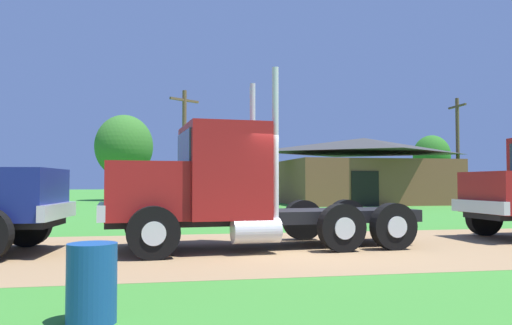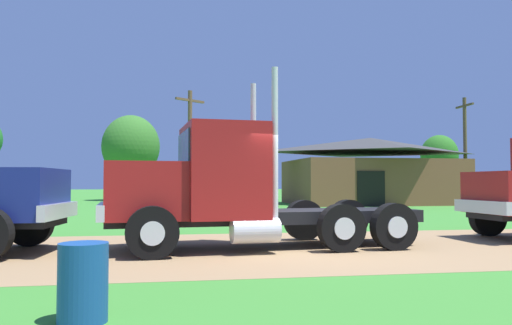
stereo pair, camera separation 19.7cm
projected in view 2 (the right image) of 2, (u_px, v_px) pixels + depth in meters
name	position (u px, v px, depth m)	size (l,w,h in m)	color
ground_plane	(299.00, 248.00, 11.36)	(200.00, 200.00, 0.00)	#3B842E
dirt_track	(299.00, 248.00, 11.36)	(120.00, 6.83, 0.01)	#997851
truck_foreground_white	(220.00, 191.00, 11.25)	(7.42, 3.20, 3.96)	black
steel_barrel	(83.00, 283.00, 5.35)	(0.52, 0.52, 0.84)	#19478C
shed_building	(371.00, 172.00, 35.07)	(11.64, 8.30, 4.62)	brown
utility_pole_near	(190.00, 145.00, 30.75)	(1.83, 1.45, 7.14)	brown
utility_pole_far	(465.00, 147.00, 36.52)	(0.26, 2.20, 7.69)	brown
tree_right	(131.00, 147.00, 41.83)	(4.75, 4.75, 7.10)	#513823
tree_far_right	(439.00, 155.00, 47.12)	(3.44, 3.44, 5.95)	#513823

